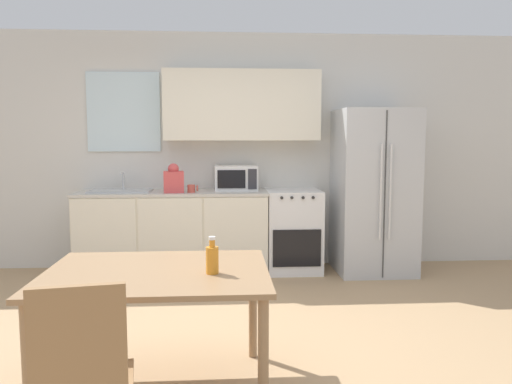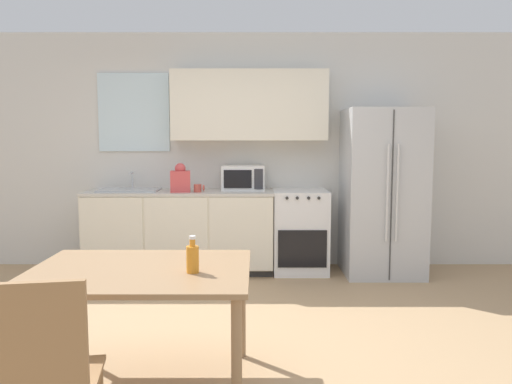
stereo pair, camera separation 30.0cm
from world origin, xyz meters
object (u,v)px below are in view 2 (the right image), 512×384
at_px(microwave, 246,178).
at_px(drink_bottle, 195,258).
at_px(dining_table, 143,282).
at_px(dining_chair_near, 49,368).
at_px(coffee_mug, 201,188).
at_px(refrigerator, 385,192).
at_px(oven_range, 302,231).

height_order(microwave, drink_bottle, microwave).
bearing_deg(dining_table, dining_chair_near, -102.60).
distance_m(coffee_mug, dining_table, 2.54).
height_order(refrigerator, coffee_mug, refrigerator).
relative_size(dining_table, drink_bottle, 6.07).
bearing_deg(refrigerator, drink_bottle, -123.12).
bearing_deg(microwave, drink_bottle, -94.36).
bearing_deg(oven_range, dining_chair_near, -111.17).
xyz_separation_m(oven_range, dining_chair_near, (-1.37, -3.54, 0.08)).
height_order(microwave, dining_table, microwave).
height_order(dining_table, dining_chair_near, dining_chair_near).
bearing_deg(dining_table, microwave, 78.95).
bearing_deg(oven_range, drink_bottle, -107.21).
relative_size(coffee_mug, drink_bottle, 0.55).
bearing_deg(drink_bottle, coffee_mug, 95.83).
bearing_deg(oven_range, coffee_mug, -172.54).
xyz_separation_m(refrigerator, dining_table, (-2.07, -2.59, -0.26)).
xyz_separation_m(oven_range, coffee_mug, (-1.12, -0.15, 0.50)).
height_order(refrigerator, dining_table, refrigerator).
xyz_separation_m(microwave, dining_table, (-0.54, -2.75, -0.41)).
bearing_deg(dining_chair_near, coffee_mug, 76.40).
relative_size(microwave, dining_table, 0.37).
distance_m(oven_range, coffee_mug, 1.24).
relative_size(refrigerator, dining_table, 1.41).
relative_size(refrigerator, coffee_mug, 15.61).
distance_m(microwave, coffee_mug, 0.54).
xyz_separation_m(oven_range, drink_bottle, (-0.86, -2.76, 0.36)).
relative_size(oven_range, microwave, 1.93).
xyz_separation_m(refrigerator, microwave, (-1.53, 0.17, 0.15)).
bearing_deg(coffee_mug, oven_range, 7.46).
xyz_separation_m(microwave, dining_chair_near, (-0.73, -3.62, -0.52)).
bearing_deg(dining_chair_near, refrigerator, 47.39).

